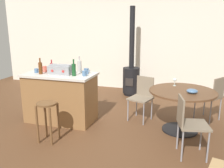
{
  "coord_description": "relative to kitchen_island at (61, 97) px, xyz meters",
  "views": [
    {
      "loc": [
        1.55,
        -3.85,
        1.84
      ],
      "look_at": [
        0.35,
        0.08,
        0.8
      ],
      "focal_mm": 38.01,
      "sensor_mm": 36.0,
      "label": 1
    }
  ],
  "objects": [
    {
      "name": "cup_2",
      "position": [
        -0.46,
        -0.05,
        0.51
      ],
      "size": [
        0.11,
        0.08,
        0.08
      ],
      "color": "#4C7099",
      "rests_on": "kitchen_island"
    },
    {
      "name": "bottle_0",
      "position": [
        -0.32,
        -0.13,
        0.58
      ],
      "size": [
        0.07,
        0.07,
        0.3
      ],
      "color": "#603314",
      "rests_on": "kitchen_island"
    },
    {
      "name": "ground_plane",
      "position": [
        0.67,
        -0.04,
        -0.47
      ],
      "size": [
        8.8,
        8.8,
        0.0
      ],
      "primitive_type": "plane",
      "color": "brown"
    },
    {
      "name": "back_wall",
      "position": [
        0.67,
        2.75,
        0.88
      ],
      "size": [
        8.0,
        0.1,
        2.7
      ],
      "primitive_type": "cube",
      "color": "silver",
      "rests_on": "ground_plane"
    },
    {
      "name": "dining_table",
      "position": [
        2.24,
        0.2,
        0.1
      ],
      "size": [
        1.13,
        1.13,
        0.74
      ],
      "color": "black",
      "rests_on": "ground_plane"
    },
    {
      "name": "cup_3",
      "position": [
        0.53,
        -0.05,
        0.51
      ],
      "size": [
        0.11,
        0.08,
        0.1
      ],
      "color": "#4C7099",
      "rests_on": "kitchen_island"
    },
    {
      "name": "kitchen_island",
      "position": [
        0.0,
        0.0,
        0.0
      ],
      "size": [
        1.34,
        0.72,
        0.94
      ],
      "color": "olive",
      "rests_on": "ground_plane"
    },
    {
      "name": "folding_chair_far",
      "position": [
        2.35,
        -0.64,
        0.05
      ],
      "size": [
        0.48,
        0.48,
        0.87
      ],
      "color": "#7F705B",
      "rests_on": "ground_plane"
    },
    {
      "name": "cup_1",
      "position": [
        -0.37,
        0.09,
        0.52
      ],
      "size": [
        0.12,
        0.08,
        0.11
      ],
      "color": "#DB6651",
      "rests_on": "kitchen_island"
    },
    {
      "name": "wood_stove",
      "position": [
        0.93,
        2.1,
        0.08
      ],
      "size": [
        0.44,
        0.45,
        2.28
      ],
      "color": "black",
      "rests_on": "ground_plane"
    },
    {
      "name": "bottle_2",
      "position": [
        0.32,
        0.2,
        0.59
      ],
      "size": [
        0.08,
        0.08,
        0.32
      ],
      "color": "#B7B2AD",
      "rests_on": "kitchen_island"
    },
    {
      "name": "serving_bowl",
      "position": [
        2.39,
        0.08,
        0.3
      ],
      "size": [
        0.18,
        0.18,
        0.07
      ],
      "primitive_type": "ellipsoid",
      "color": "#4C7099",
      "rests_on": "dining_table"
    },
    {
      "name": "wine_glass",
      "position": [
        2.09,
        0.5,
        0.37
      ],
      "size": [
        0.07,
        0.07,
        0.14
      ],
      "color": "silver",
      "rests_on": "dining_table"
    },
    {
      "name": "toolbox",
      "position": [
        0.05,
        -0.01,
        0.55
      ],
      "size": [
        0.44,
        0.26,
        0.18
      ],
      "color": "gray",
      "rests_on": "kitchen_island"
    },
    {
      "name": "bottle_1",
      "position": [
        -0.2,
        0.08,
        0.56
      ],
      "size": [
        0.06,
        0.06,
        0.24
      ],
      "color": "maroon",
      "rests_on": "kitchen_island"
    },
    {
      "name": "folding_chair_near",
      "position": [
        1.49,
        0.51,
        0.02
      ],
      "size": [
        0.5,
        0.5,
        0.85
      ],
      "color": "#7F705B",
      "rests_on": "ground_plane"
    },
    {
      "name": "bottle_3",
      "position": [
        0.35,
        -0.09,
        0.58
      ],
      "size": [
        0.07,
        0.07,
        0.3
      ],
      "color": "#194C23",
      "rests_on": "kitchen_island"
    },
    {
      "name": "folding_chair_left",
      "position": [
        2.79,
        0.83,
        0.05
      ],
      "size": [
        0.56,
        0.56,
        0.88
      ],
      "color": "#7F705B",
      "rests_on": "ground_plane"
    },
    {
      "name": "wooden_stool",
      "position": [
        0.22,
        -0.82,
        -0.0
      ],
      "size": [
        0.32,
        0.32,
        0.65
      ],
      "color": "brown",
      "rests_on": "ground_plane"
    },
    {
      "name": "cup_0",
      "position": [
        0.49,
        0.15,
        0.52
      ],
      "size": [
        0.12,
        0.09,
        0.1
      ],
      "color": "#4C7099",
      "rests_on": "kitchen_island"
    }
  ]
}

